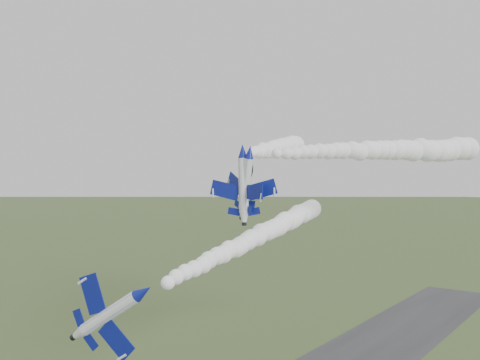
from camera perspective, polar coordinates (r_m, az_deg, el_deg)
The scene contains 6 objects.
jet_lead at distance 64.15m, azimuth -10.28°, elevation -11.64°, with size 6.45×13.07×9.22m.
smoke_trail_jet_lead at distance 101.03m, azimuth 2.53°, elevation -5.68°, with size 4.65×76.31×4.65m, color white, non-canonical shape.
jet_pair_left at distance 91.95m, azimuth 0.26°, elevation 3.14°, with size 11.80×13.58×3.47m.
smoke_trail_jet_pair_left at distance 127.88m, azimuth 4.09°, elevation 3.40°, with size 5.46×66.08×5.46m, color white, non-canonical shape.
jet_pair_right at distance 91.00m, azimuth 0.99°, elevation 3.02°, with size 10.78×12.72×3.79m.
smoke_trail_jet_pair_right at distance 111.38m, azimuth 15.07°, elevation 3.04°, with size 5.26×57.52×5.26m, color white, non-canonical shape.
Camera 1 is at (52.85, -52.22, 44.64)m, focal length 40.00 mm.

